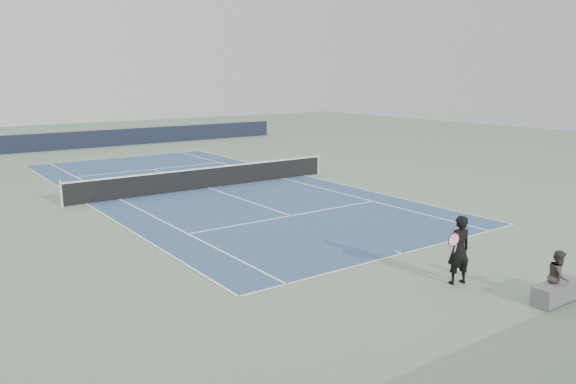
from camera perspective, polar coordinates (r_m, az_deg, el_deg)
ground at (r=25.80m, az=-8.09°, el=0.40°), size 80.00×80.00×0.00m
court_surface at (r=25.80m, az=-8.09°, el=0.41°), size 10.97×23.77×0.01m
tennis_net at (r=25.71m, az=-8.12°, el=1.50°), size 12.90×0.10×1.07m
windscreen_far at (r=42.23m, az=-19.54°, el=5.06°), size 30.00×0.25×1.20m
tennis_player at (r=14.35m, az=16.94°, el=-5.63°), size 0.83×0.62×1.73m
tennis_ball at (r=14.48m, az=19.62°, el=-9.14°), size 0.06×0.06×0.06m
spectator_bench at (r=14.17m, az=25.71°, el=-8.40°), size 1.47×0.97×1.21m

